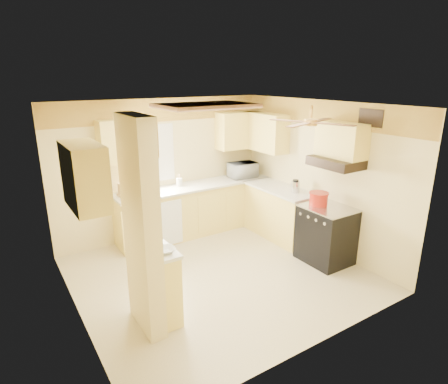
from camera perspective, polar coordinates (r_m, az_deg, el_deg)
floor at (r=5.79m, az=-0.80°, el=-12.40°), size 4.00×4.00×0.00m
ceiling at (r=5.04m, az=-0.92°, el=13.10°), size 4.00×4.00×0.00m
wall_back at (r=6.91m, az=-9.25°, el=3.53°), size 4.00×0.00×4.00m
wall_front at (r=3.91m, az=14.19°, el=-7.73°), size 4.00×0.00×4.00m
wall_left at (r=4.61m, az=-22.50°, el=-4.64°), size 0.00×3.80×3.80m
wall_right at (r=6.52m, az=14.23°, el=2.40°), size 0.00×3.80×3.80m
wallpaper_border at (r=6.72m, az=-9.61°, el=12.22°), size 4.00×0.02×0.40m
partition_column at (r=4.26m, az=-12.46°, el=-5.46°), size 0.20×0.70×2.50m
partition_ledge at (r=4.69m, az=-9.23°, el=-13.98°), size 0.25×0.55×0.90m
ledge_top at (r=4.47m, az=-9.52°, el=-8.82°), size 0.28×0.58×0.04m
lower_cabinets_back at (r=7.09m, az=-4.25°, el=-2.69°), size 3.00×0.60×0.90m
lower_cabinets_right at (r=6.97m, az=8.47°, el=-3.20°), size 0.60×1.40×0.90m
countertop_back at (r=6.94m, az=-4.30°, el=0.94°), size 3.04×0.64×0.04m
countertop_right at (r=6.81m, az=8.58°, el=0.49°), size 0.64×1.44×0.04m
dishwasher_panel at (r=6.53m, az=-8.72°, el=-4.84°), size 0.58×0.02×0.80m
window at (r=6.74m, az=-11.27°, el=5.69°), size 0.92×0.02×1.02m
upper_cab_back_left at (r=6.34m, az=-15.94°, el=7.40°), size 0.60×0.35×0.70m
upper_cab_back_right at (r=7.39m, az=2.27°, el=9.38°), size 0.90×0.35×0.70m
upper_cab_right at (r=7.18m, az=6.30°, el=9.05°), size 0.35×1.00×0.70m
upper_cab_left_wall at (r=4.23m, az=-20.46°, el=2.24°), size 0.35×0.75×0.70m
upper_cab_over_stove at (r=5.90m, az=17.45°, el=7.55°), size 0.35×0.76×0.52m
stove at (r=6.19m, az=15.28°, el=-6.23°), size 0.68×0.77×0.92m
range_hood at (r=5.89m, az=16.63°, el=4.34°), size 0.50×0.76×0.14m
poster_menu at (r=4.11m, az=-11.55°, el=2.58°), size 0.02×0.42×0.57m
poster_nashville at (r=4.32m, az=-11.03°, el=-5.79°), size 0.02×0.42×0.57m
ceiling_light_panel at (r=5.52m, az=-2.83°, el=12.99°), size 1.35×0.95×0.06m
ceiling_fan at (r=5.14m, az=13.03°, el=10.36°), size 1.15×1.15×0.26m
vent_grate at (r=5.76m, az=21.47°, el=10.47°), size 0.02×0.40×0.25m
microwave at (r=7.41m, az=2.87°, el=3.38°), size 0.56×0.40×0.29m
bowl at (r=4.37m, az=-8.91°, el=-8.75°), size 0.24×0.24×0.05m
dutch_oven at (r=6.08m, az=14.22°, el=-0.97°), size 0.31×0.31×0.20m
kettle at (r=6.56m, az=10.83°, el=0.84°), size 0.15×0.15×0.23m
dish_rack at (r=6.45m, az=-14.11°, el=0.11°), size 0.39×0.30×0.22m
utensil_crock at (r=6.88m, az=-6.81°, el=1.54°), size 0.11×0.11×0.22m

